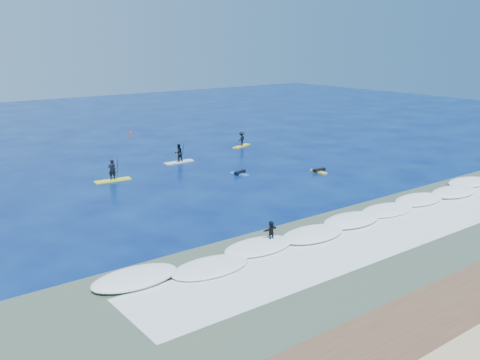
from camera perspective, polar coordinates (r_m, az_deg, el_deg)
ground at (r=43.96m, az=0.95°, el=-1.36°), size 160.00×160.00×0.00m
shallow_water at (r=34.63m, az=15.49°, el=-6.47°), size 90.00×13.00×0.01m
breaking_wave at (r=37.00m, az=10.59°, el=-4.79°), size 40.00×6.00×0.30m
whitewater at (r=35.20m, az=14.20°, el=-6.04°), size 34.00×5.00×0.02m
sup_paddler_left at (r=48.76m, az=-13.47°, el=0.72°), size 3.27×1.11×2.25m
sup_paddler_center at (r=54.87m, az=-6.56°, el=2.72°), size 3.14×0.80×2.20m
sup_paddler_right at (r=62.71m, az=0.16°, el=4.31°), size 2.91×1.68×1.99m
prone_paddler_near at (r=51.24m, az=8.38°, el=1.00°), size 1.53×1.95×0.40m
prone_paddler_far at (r=49.80m, az=-0.06°, el=0.76°), size 1.54×2.02×0.41m
wave_surfer at (r=33.10m, az=3.34°, el=-5.56°), size 1.83×0.67×1.30m
marker_buoy at (r=71.85m, az=-11.58°, el=4.95°), size 0.26×0.26×0.62m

